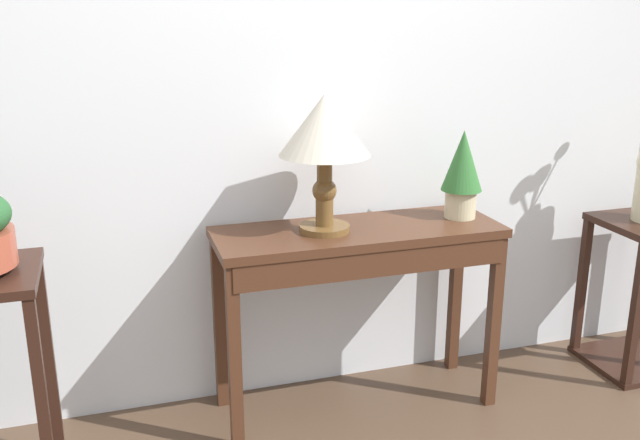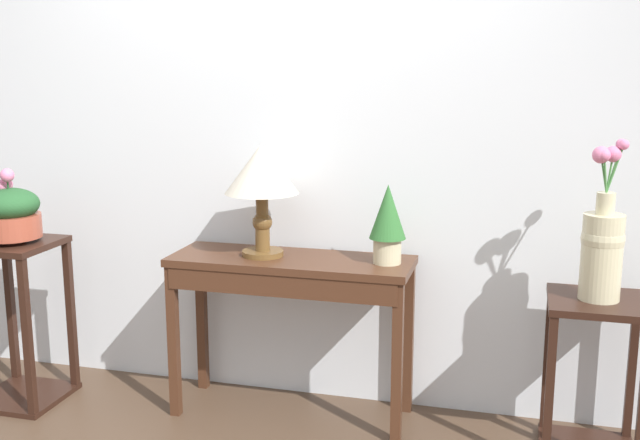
{
  "view_description": "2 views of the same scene",
  "coord_description": "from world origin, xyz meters",
  "views": [
    {
      "loc": [
        -0.85,
        -1.37,
        1.59
      ],
      "look_at": [
        -0.08,
        1.11,
        0.8
      ],
      "focal_mm": 39.53,
      "sensor_mm": 36.0,
      "label": 1
    },
    {
      "loc": [
        1.08,
        -2.18,
        1.64
      ],
      "look_at": [
        0.22,
        1.0,
        0.97
      ],
      "focal_mm": 42.75,
      "sensor_mm": 36.0,
      "label": 2
    }
  ],
  "objects": [
    {
      "name": "potted_plant_on_console",
      "position": [
        0.51,
        1.08,
        0.97
      ],
      "size": [
        0.16,
        0.16,
        0.36
      ],
      "color": "beige",
      "rests_on": "console_table"
    },
    {
      "name": "console_table",
      "position": [
        0.06,
        1.05,
        0.65
      ],
      "size": [
        1.12,
        0.39,
        0.77
      ],
      "color": "#472819",
      "rests_on": "ground"
    },
    {
      "name": "back_wall_with_art",
      "position": [
        0.0,
        1.36,
        1.4
      ],
      "size": [
        9.0,
        0.1,
        2.8
      ],
      "color": "silver",
      "rests_on": "ground"
    },
    {
      "name": "pedestal_stand_left",
      "position": [
        -1.28,
        0.87,
        0.41
      ],
      "size": [
        0.4,
        0.4,
        0.81
      ],
      "color": "black",
      "rests_on": "ground"
    },
    {
      "name": "flower_vase_tall_right",
      "position": [
        1.4,
        1.01,
        0.93
      ],
      "size": [
        0.17,
        0.18,
        0.66
      ],
      "color": "beige",
      "rests_on": "pedestal_stand_right"
    },
    {
      "name": "table_lamp",
      "position": [
        -0.07,
        1.07,
        1.15
      ],
      "size": [
        0.34,
        0.34,
        0.52
      ],
      "color": "brown",
      "rests_on": "console_table"
    },
    {
      "name": "planter_bowl_wide_left",
      "position": [
        -1.28,
        0.87,
        0.95
      ],
      "size": [
        0.29,
        0.29,
        0.36
      ],
      "color": "#9E4733",
      "rests_on": "pedestal_stand_left"
    },
    {
      "name": "pedestal_stand_right",
      "position": [
        1.4,
        1.01,
        0.35
      ],
      "size": [
        0.4,
        0.4,
        0.7
      ],
      "color": "black",
      "rests_on": "ground"
    }
  ]
}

